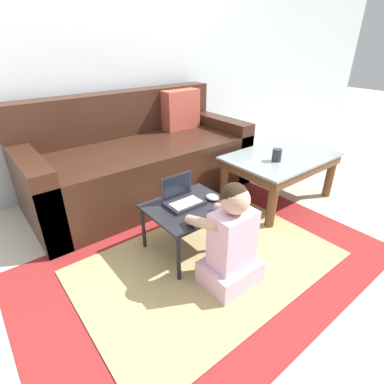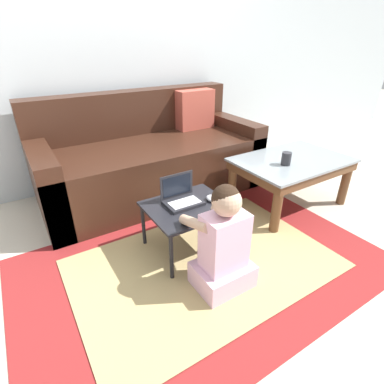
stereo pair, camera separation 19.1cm
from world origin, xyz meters
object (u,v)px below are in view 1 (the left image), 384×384
at_px(couch, 140,161).
at_px(laptop_desk, 190,211).
at_px(computer_mouse, 212,197).
at_px(person_seated, 231,242).
at_px(coffee_table, 280,163).
at_px(laptop, 183,199).
at_px(cup_on_table, 277,155).

distance_m(couch, laptop_desk, 0.94).
bearing_deg(computer_mouse, laptop_desk, 172.09).
bearing_deg(person_seated, computer_mouse, 63.18).
xyz_separation_m(coffee_table, laptop, (-1.05, -0.03, 0.02)).
distance_m(laptop_desk, cup_on_table, 0.90).
height_order(person_seated, cup_on_table, person_seated).
height_order(couch, laptop, couch).
xyz_separation_m(couch, laptop, (-0.18, -0.87, 0.06)).
bearing_deg(laptop, computer_mouse, -22.44).
distance_m(laptop_desk, computer_mouse, 0.18).
height_order(coffee_table, cup_on_table, cup_on_table).
height_order(laptop, computer_mouse, laptop).
bearing_deg(computer_mouse, person_seated, -116.82).
bearing_deg(coffee_table, laptop, -178.18).
distance_m(coffee_table, cup_on_table, 0.19).
bearing_deg(cup_on_table, computer_mouse, -175.67).
relative_size(couch, cup_on_table, 19.17).
xyz_separation_m(laptop, cup_on_table, (0.90, -0.02, 0.09)).
bearing_deg(person_seated, couch, 82.12).
bearing_deg(computer_mouse, laptop, 157.56).
bearing_deg(laptop, couch, 78.16).
bearing_deg(computer_mouse, coffee_table, 7.22).
xyz_separation_m(couch, laptop_desk, (-0.17, -0.93, -0.01)).
bearing_deg(person_seated, laptop_desk, 87.99).
bearing_deg(coffee_table, cup_on_table, -158.83).
distance_m(laptop, computer_mouse, 0.20).
relative_size(couch, laptop_desk, 3.67).
xyz_separation_m(computer_mouse, person_seated, (-0.18, -0.36, -0.06)).
bearing_deg(coffee_table, couch, 135.74).
relative_size(coffee_table, laptop_desk, 1.77).
height_order(computer_mouse, cup_on_table, cup_on_table).
height_order(coffee_table, computer_mouse, coffee_table).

